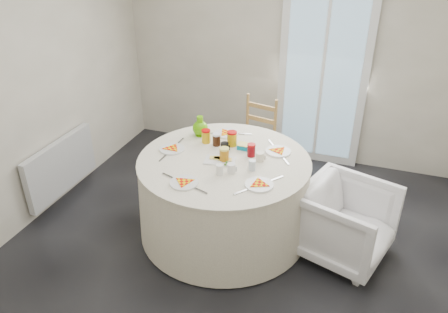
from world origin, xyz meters
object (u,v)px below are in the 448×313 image
(radiator, at_px, (61,166))
(wooden_chair, at_px, (254,138))
(table, at_px, (224,197))
(armchair, at_px, (346,217))
(green_pitcher, at_px, (200,126))

(radiator, height_order, wooden_chair, wooden_chair)
(table, bearing_deg, armchair, 2.26)
(wooden_chair, bearing_deg, armchair, -30.44)
(table, relative_size, green_pitcher, 8.15)
(radiator, relative_size, table, 0.64)
(table, relative_size, armchair, 2.12)
(wooden_chair, bearing_deg, radiator, -134.74)
(armchair, bearing_deg, wooden_chair, 65.00)
(radiator, height_order, armchair, armchair)
(radiator, height_order, green_pitcher, green_pitcher)
(armchair, relative_size, green_pitcher, 3.84)
(radiator, xyz_separation_m, green_pitcher, (1.39, 0.42, 0.49))
(table, distance_m, green_pitcher, 0.73)
(green_pitcher, bearing_deg, armchair, -12.63)
(wooden_chair, distance_m, armchair, 1.54)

